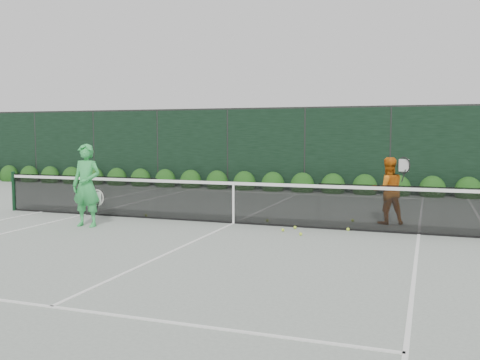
% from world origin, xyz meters
% --- Properties ---
extents(ground, '(80.00, 80.00, 0.00)m').
position_xyz_m(ground, '(0.00, 0.00, 0.00)').
color(ground, gray).
rests_on(ground, ground).
extents(tennis_net, '(12.90, 0.10, 1.07)m').
position_xyz_m(tennis_net, '(-0.02, 0.00, 0.53)').
color(tennis_net, '#11341C').
rests_on(tennis_net, ground).
extents(player_woman, '(0.70, 0.47, 1.87)m').
position_xyz_m(player_woman, '(-3.00, -1.46, 0.93)').
color(player_woman, green).
rests_on(player_woman, ground).
extents(player_man, '(0.96, 0.83, 1.56)m').
position_xyz_m(player_man, '(3.39, 1.17, 0.78)').
color(player_man, '#CF6611').
rests_on(player_man, ground).
extents(court_lines, '(11.03, 23.83, 0.01)m').
position_xyz_m(court_lines, '(0.00, 0.00, 0.01)').
color(court_lines, white).
rests_on(court_lines, ground).
extents(windscreen_fence, '(32.00, 21.07, 3.06)m').
position_xyz_m(windscreen_fence, '(0.00, -2.71, 1.51)').
color(windscreen_fence, black).
rests_on(windscreen_fence, ground).
extents(hedge_row, '(31.66, 0.65, 0.94)m').
position_xyz_m(hedge_row, '(-0.00, 7.15, 0.23)').
color(hedge_row, '#143C10').
rests_on(hedge_row, ground).
extents(tennis_balls, '(5.18, 2.17, 0.07)m').
position_xyz_m(tennis_balls, '(1.17, 0.02, 0.03)').
color(tennis_balls, '#C0E633').
rests_on(tennis_balls, ground).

